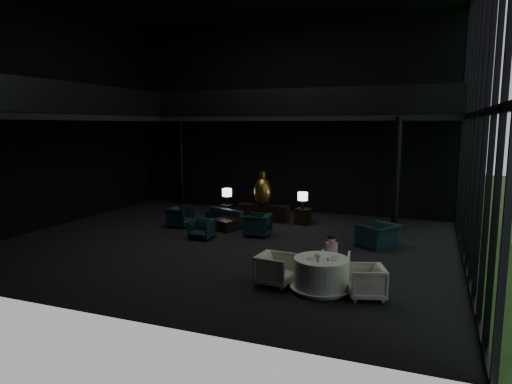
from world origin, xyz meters
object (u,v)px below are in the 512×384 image
(dining_table, at_px, (321,276))
(dining_chair_east, at_px, (366,280))
(table_lamp_right, at_px, (303,197))
(lounge_armchair_east, at_px, (257,223))
(console, at_px, (263,213))
(lounge_armchair_south, at_px, (202,229))
(coffee_table, at_px, (226,224))
(dining_chair_west, at_px, (275,267))
(dining_chair_north, at_px, (335,265))
(window_armchair, at_px, (378,231))
(lounge_armchair_west, at_px, (180,216))
(bronze_urn, at_px, (263,191))
(side_table_right, at_px, (303,216))
(child, at_px, (331,247))
(sofa, at_px, (231,213))
(table_lamp_left, at_px, (227,193))
(side_table_left, at_px, (226,211))

(dining_table, height_order, dining_chair_east, dining_chair_east)
(table_lamp_right, xyz_separation_m, lounge_armchair_east, (-0.93, -2.33, -0.60))
(console, distance_m, dining_table, 7.65)
(lounge_armchair_south, relative_size, coffee_table, 0.76)
(coffee_table, xyz_separation_m, dining_chair_west, (3.46, -4.73, 0.23))
(table_lamp_right, bearing_deg, dining_chair_north, -67.18)
(lounge_armchair_east, distance_m, window_armchair, 3.97)
(dining_chair_east, bearing_deg, lounge_armchair_west, -141.04)
(dining_chair_west, bearing_deg, bronze_urn, 27.40)
(side_table_right, xyz_separation_m, lounge_armchair_east, (-0.93, -2.41, 0.15))
(lounge_armchair_south, distance_m, window_armchair, 5.64)
(lounge_armchair_west, relative_size, child, 1.30)
(sofa, height_order, dining_chair_west, dining_chair_west)
(bronze_urn, relative_size, side_table_right, 2.21)
(table_lamp_left, xyz_separation_m, dining_chair_east, (6.47, -6.81, -0.60))
(sofa, height_order, dining_chair_north, sofa)
(table_lamp_left, distance_m, dining_table, 8.68)
(lounge_armchair_south, bearing_deg, dining_chair_east, -29.03)
(bronze_urn, height_order, window_armchair, bronze_urn)
(lounge_armchair_south, xyz_separation_m, dining_chair_north, (4.88, -2.30, 0.00))
(lounge_armchair_south, bearing_deg, dining_chair_north, -24.48)
(lounge_armchair_east, relative_size, dining_chair_north, 1.34)
(child, bearing_deg, window_armchair, -103.15)
(side_table_right, xyz_separation_m, sofa, (-2.56, -0.92, 0.12))
(lounge_armchair_east, relative_size, window_armchair, 0.77)
(side_table_right, relative_size, window_armchair, 0.51)
(sofa, height_order, lounge_armchair_east, lounge_armchair_east)
(console, bearing_deg, sofa, -137.84)
(table_lamp_right, distance_m, lounge_armchair_south, 4.24)
(window_armchair, relative_size, coffee_table, 1.32)
(bronze_urn, height_order, dining_chair_east, bronze_urn)
(table_lamp_left, xyz_separation_m, table_lamp_right, (3.20, -0.15, 0.05))
(console, xyz_separation_m, lounge_armchair_west, (-2.48, -2.09, 0.09))
(coffee_table, bearing_deg, sofa, 104.28)
(side_table_right, height_order, child, child)
(sofa, xyz_separation_m, window_armchair, (5.60, -1.49, 0.09))
(sofa, xyz_separation_m, coffee_table, (0.26, -1.03, -0.22))
(side_table_left, distance_m, dining_table, 8.57)
(table_lamp_left, distance_m, child, 7.95)
(bronze_urn, xyz_separation_m, side_table_right, (1.60, 0.10, -0.90))
(dining_chair_north, height_order, child, child)
(console, distance_m, table_lamp_right, 1.76)
(table_lamp_left, bearing_deg, bronze_urn, -6.33)
(table_lamp_left, relative_size, sofa, 0.30)
(coffee_table, height_order, dining_chair_east, dining_chair_east)
(lounge_armchair_south, height_order, child, child)
(dining_chair_north, bearing_deg, sofa, -51.20)
(console, distance_m, bronze_urn, 0.88)
(sofa, distance_m, dining_table, 7.49)
(side_table_left, distance_m, window_armchair, 6.68)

